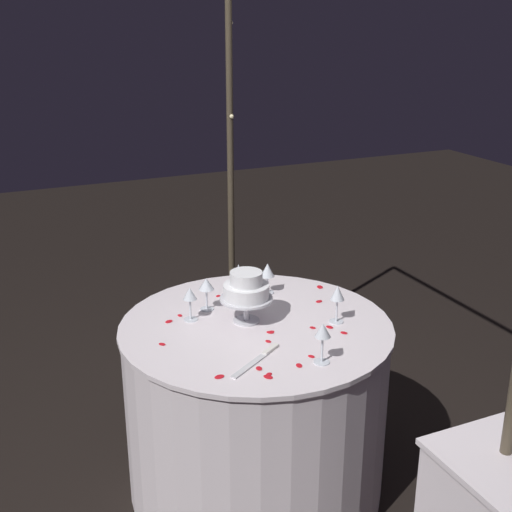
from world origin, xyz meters
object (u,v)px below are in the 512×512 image
decorative_arch (332,150)px  wine_glass_0 (267,271)px  wine_glass_1 (337,295)px  wine_glass_4 (323,333)px  cake_knife (259,359)px  wine_glass_2 (239,274)px  wine_glass_5 (206,286)px  tiered_cake (246,290)px  wine_glass_3 (190,296)px  main_table (256,407)px

decorative_arch → wine_glass_0: size_ratio=15.80×
wine_glass_1 → wine_glass_4: wine_glass_1 is taller
wine_glass_1 → cake_knife: (0.16, -0.43, -0.12)m
wine_glass_0 → wine_glass_4: size_ratio=0.90×
wine_glass_1 → wine_glass_2: (-0.39, -0.28, -0.00)m
wine_glass_5 → wine_glass_4: bearing=19.7°
tiered_cake → cake_knife: bearing=-15.6°
wine_glass_1 → decorative_arch: bearing=172.3°
wine_glass_0 → wine_glass_3: 0.44m
main_table → cake_knife: 0.50m
wine_glass_2 → tiered_cake: bearing=-15.3°
decorative_arch → cake_knife: size_ratio=8.72×
wine_glass_1 → wine_glass_2: 0.48m
main_table → tiered_cake: 0.54m
wine_glass_0 → cake_knife: 0.65m
decorative_arch → wine_glass_4: 0.74m
cake_knife → decorative_arch: bearing=122.0°
decorative_arch → cake_knife: (0.28, -0.44, -0.70)m
main_table → cake_knife: (0.28, -0.11, 0.40)m
main_table → wine_glass_5: size_ratio=7.76×
main_table → wine_glass_4: wine_glass_4 is taller
decorative_arch → wine_glass_2: 0.71m
cake_knife → wine_glass_4: bearing=60.2°
wine_glass_5 → wine_glass_3: bearing=-54.4°
wine_glass_5 → cake_knife: wine_glass_5 is taller
wine_glass_1 → main_table: bearing=-110.3°
wine_glass_5 → decorative_arch: bearing=64.1°
wine_glass_0 → wine_glass_3: wine_glass_3 is taller
wine_glass_3 → wine_glass_5: 0.12m
wine_glass_3 → wine_glass_5: same height
main_table → wine_glass_4: bearing=12.5°
wine_glass_3 → decorative_arch: bearing=74.7°
wine_glass_3 → wine_glass_4: bearing=30.3°
wine_glass_0 → wine_glass_5: bearing=-79.1°
main_table → wine_glass_0: wine_glass_0 is taller
wine_glass_4 → wine_glass_5: bearing=-160.3°
wine_glass_4 → cake_knife: (-0.12, -0.20, -0.12)m
decorative_arch → wine_glass_1: 0.59m
wine_glass_0 → wine_glass_2: 0.15m
wine_glass_2 → wine_glass_3: 0.30m
main_table → wine_glass_3: (-0.15, -0.23, 0.50)m
wine_glass_0 → cake_knife: wine_glass_0 is taller
tiered_cake → wine_glass_1: (0.16, 0.34, -0.02)m
main_table → wine_glass_5: bearing=-149.2°
tiered_cake → wine_glass_2: (-0.23, 0.06, -0.02)m
tiered_cake → main_table: bearing=29.6°
wine_glass_1 → cake_knife: bearing=-69.2°
decorative_arch → wine_glass_2: bearing=-133.7°
wine_glass_0 → wine_glass_3: bearing=-72.4°
decorative_arch → tiered_cake: bearing=-97.2°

